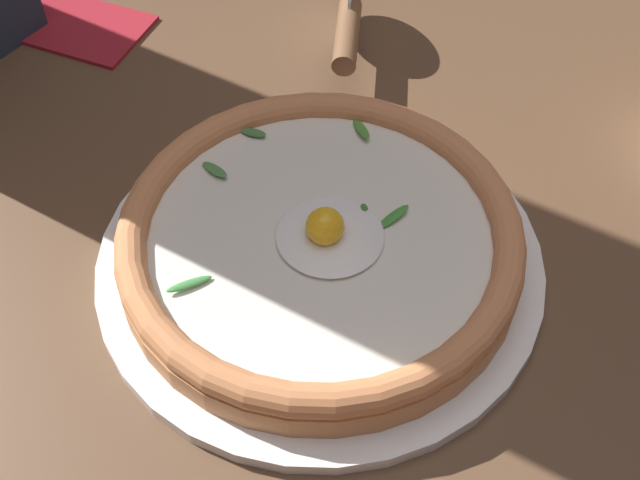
% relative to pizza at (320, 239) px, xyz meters
% --- Properties ---
extents(ground_plane, '(2.40, 2.40, 0.03)m').
position_rel_pizza_xyz_m(ground_plane, '(0.03, 0.03, -0.05)').
color(ground_plane, brown).
rests_on(ground_plane, ground).
extents(pizza_plate, '(0.34, 0.34, 0.01)m').
position_rel_pizza_xyz_m(pizza_plate, '(-0.00, -0.00, -0.03)').
color(pizza_plate, white).
rests_on(pizza_plate, ground).
extents(pizza, '(0.30, 0.30, 0.06)m').
position_rel_pizza_xyz_m(pizza, '(0.00, 0.00, 0.00)').
color(pizza, tan).
rests_on(pizza, pizza_plate).
extents(pizza_cutter, '(0.12, 0.12, 0.09)m').
position_rel_pizza_xyz_m(pizza_cutter, '(-0.19, 0.18, 0.01)').
color(pizza_cutter, silver).
rests_on(pizza_cutter, ground).
extents(folded_napkin, '(0.17, 0.15, 0.01)m').
position_rel_pizza_xyz_m(folded_napkin, '(-0.39, -0.01, -0.03)').
color(folded_napkin, maroon).
rests_on(folded_napkin, ground).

